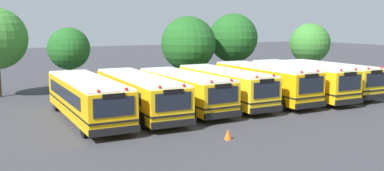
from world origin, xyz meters
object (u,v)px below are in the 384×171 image
at_px(school_bus_3, 225,86).
at_px(traffic_cone, 228,134).
at_px(tree_4, 309,44).
at_px(school_bus_6, 329,78).
at_px(school_bus_2, 184,90).
at_px(school_bus_5, 301,80).
at_px(tree_1, 68,48).
at_px(tree_3, 232,38).
at_px(tree_2, 190,43).
at_px(school_bus_0, 87,97).
at_px(school_bus_1, 139,93).
at_px(school_bus_4, 265,82).

bearing_deg(school_bus_3, traffic_cone, 58.25).
bearing_deg(tree_4, school_bus_6, -124.01).
distance_m(school_bus_2, school_bus_6, 12.95).
xyz_separation_m(school_bus_5, tree_1, (-15.40, 9.77, 2.33)).
bearing_deg(tree_3, school_bus_6, -73.78).
bearing_deg(school_bus_2, tree_2, -120.69).
height_order(school_bus_0, school_bus_2, school_bus_0).
relative_size(school_bus_2, tree_3, 1.46).
xyz_separation_m(school_bus_6, tree_3, (-2.87, 9.86, 2.92)).
height_order(school_bus_1, school_bus_3, school_bus_3).
xyz_separation_m(school_bus_3, school_bus_4, (3.37, -0.09, 0.07)).
relative_size(school_bus_4, tree_2, 1.52).
bearing_deg(school_bus_4, school_bus_0, -1.47).
bearing_deg(school_bus_0, school_bus_1, -178.65).
distance_m(school_bus_0, tree_1, 10.03).
bearing_deg(school_bus_6, school_bus_4, 0.35).
relative_size(tree_1, tree_4, 0.95).
relative_size(school_bus_3, tree_4, 1.67).
bearing_deg(tree_3, tree_1, -178.77).
height_order(school_bus_4, traffic_cone, school_bus_4).
height_order(tree_1, tree_3, tree_3).
relative_size(school_bus_2, tree_2, 1.52).
height_order(school_bus_2, tree_2, tree_2).
bearing_deg(school_bus_3, tree_1, -48.66).
bearing_deg(school_bus_3, school_bus_5, 177.09).
bearing_deg(tree_3, school_bus_0, -148.86).
distance_m(school_bus_0, tree_3, 19.60).
height_order(school_bus_2, school_bus_5, school_bus_5).
distance_m(school_bus_6, traffic_cone, 16.34).
xyz_separation_m(school_bus_6, traffic_cone, (-14.34, -7.75, -1.13)).
relative_size(school_bus_1, tree_4, 1.92).
xyz_separation_m(school_bus_3, tree_3, (6.90, 9.89, 2.93)).
relative_size(tree_1, tree_2, 0.85).
relative_size(tree_2, tree_3, 0.95).
bearing_deg(school_bus_0, school_bus_2, -179.39).
xyz_separation_m(school_bus_4, tree_1, (-12.10, 9.65, 2.32)).
bearing_deg(traffic_cone, school_bus_5, 33.69).
distance_m(tree_3, tree_4, 9.03).
bearing_deg(school_bus_5, tree_2, -60.86).
xyz_separation_m(school_bus_5, tree_4, (9.20, 9.29, 2.16)).
xyz_separation_m(tree_2, tree_4, (14.10, 0.26, -0.38)).
xyz_separation_m(school_bus_1, school_bus_3, (6.39, 0.05, 0.03)).
distance_m(school_bus_0, school_bus_6, 19.46).
bearing_deg(tree_1, tree_3, 1.23).
xyz_separation_m(school_bus_6, tree_2, (-8.00, 8.78, 2.58)).
bearing_deg(school_bus_5, school_bus_6, -174.72).
relative_size(school_bus_3, school_bus_6, 1.03).
relative_size(school_bus_3, school_bus_4, 0.99).
bearing_deg(tree_2, traffic_cone, -110.99).
bearing_deg(school_bus_1, tree_2, -131.69).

